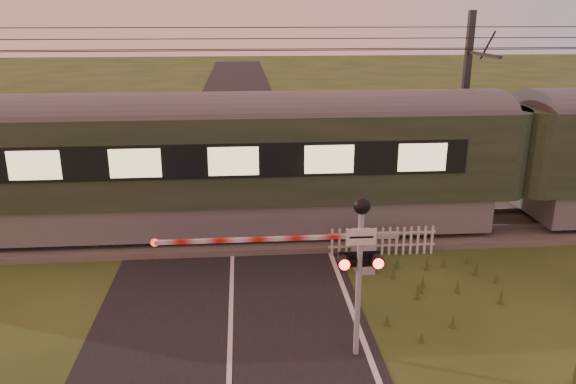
{
  "coord_description": "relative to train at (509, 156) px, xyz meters",
  "views": [
    {
      "loc": [
        0.36,
        -9.58,
        6.5
      ],
      "look_at": [
        1.42,
        3.2,
        2.38
      ],
      "focal_mm": 35.0,
      "sensor_mm": 36.0,
      "label": 1
    }
  ],
  "objects": [
    {
      "name": "train",
      "position": [
        0.0,
        0.0,
        0.0
      ],
      "size": [
        42.91,
        2.96,
        4.0
      ],
      "color": "slate",
      "rests_on": "ground"
    },
    {
      "name": "overhead_wires",
      "position": [
        -8.5,
        0.0,
        3.44
      ],
      "size": [
        120.0,
        0.62,
        0.62
      ],
      "color": "black",
      "rests_on": "ground"
    },
    {
      "name": "road",
      "position": [
        -8.48,
        -6.73,
        -2.27
      ],
      "size": [
        6.0,
        140.0,
        0.03
      ],
      "color": "black",
      "rests_on": "ground"
    },
    {
      "name": "catenary_mast",
      "position": [
        -0.65,
        2.22,
        1.14
      ],
      "size": [
        0.21,
        2.45,
        6.57
      ],
      "color": "#2D2D30",
      "rests_on": "ground"
    },
    {
      "name": "crossing_signal",
      "position": [
        -5.99,
        -6.56,
        -0.02
      ],
      "size": [
        0.84,
        0.35,
        3.29
      ],
      "color": "gray",
      "rests_on": "ground"
    },
    {
      "name": "track_bed",
      "position": [
        -8.5,
        0.0,
        -2.22
      ],
      "size": [
        140.0,
        3.4,
        0.39
      ],
      "color": "#47423D",
      "rests_on": "ground"
    },
    {
      "name": "boom_gate",
      "position": [
        -5.35,
        -2.72,
        -1.71
      ],
      "size": [
        6.4,
        0.78,
        1.04
      ],
      "color": "gray",
      "rests_on": "ground"
    },
    {
      "name": "ground",
      "position": [
        -8.5,
        -6.5,
        -2.28
      ],
      "size": [
        160.0,
        160.0,
        0.0
      ],
      "primitive_type": "plane",
      "color": "#273B16",
      "rests_on": "ground"
    },
    {
      "name": "picket_fence",
      "position": [
        -4.32,
        -1.89,
        -1.86
      ],
      "size": [
        3.03,
        0.07,
        0.83
      ],
      "color": "silver",
      "rests_on": "ground"
    }
  ]
}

